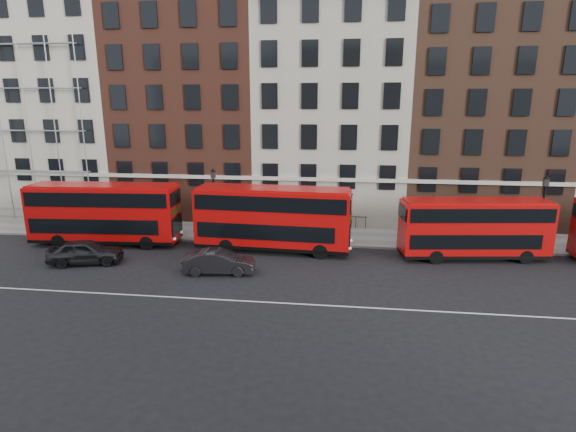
# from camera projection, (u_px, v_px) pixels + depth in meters

# --- Properties ---
(ground) EXTENTS (120.00, 120.00, 0.00)m
(ground) POSITION_uv_depth(u_px,v_px,m) (318.00, 290.00, 25.56)
(ground) COLOR black
(ground) RESTS_ON ground
(pavement) EXTENTS (80.00, 5.00, 0.15)m
(pavement) POSITION_uv_depth(u_px,v_px,m) (326.00, 236.00, 35.64)
(pavement) COLOR gray
(pavement) RESTS_ON ground
(kerb) EXTENTS (80.00, 0.30, 0.16)m
(kerb) POSITION_uv_depth(u_px,v_px,m) (324.00, 245.00, 33.24)
(kerb) COLOR gray
(kerb) RESTS_ON ground
(road_centre_line) EXTENTS (70.00, 0.12, 0.01)m
(road_centre_line) POSITION_uv_depth(u_px,v_px,m) (316.00, 305.00, 23.64)
(road_centre_line) COLOR white
(road_centre_line) RESTS_ON ground
(building_terrace) EXTENTS (64.00, 11.95, 22.00)m
(building_terrace) POSITION_uv_depth(u_px,v_px,m) (328.00, 104.00, 40.27)
(building_terrace) COLOR #BDB5A3
(building_terrace) RESTS_ON ground
(bus_a) EXTENTS (10.99, 3.28, 4.56)m
(bus_a) POSITION_uv_depth(u_px,v_px,m) (104.00, 212.00, 33.22)
(bus_a) COLOR #B80909
(bus_a) RESTS_ON ground
(bus_b) EXTENTS (11.09, 3.23, 4.60)m
(bus_b) POSITION_uv_depth(u_px,v_px,m) (272.00, 217.00, 31.71)
(bus_b) COLOR #B80909
(bus_b) RESTS_ON ground
(bus_c) EXTENTS (10.00, 3.56, 4.11)m
(bus_c) POSITION_uv_depth(u_px,v_px,m) (474.00, 227.00, 30.13)
(bus_c) COLOR #B80909
(bus_c) RESTS_ON ground
(car_rear) EXTENTS (5.02, 2.96, 1.60)m
(car_rear) POSITION_uv_depth(u_px,v_px,m) (86.00, 252.00, 29.56)
(car_rear) COLOR #232326
(car_rear) RESTS_ON ground
(car_front) EXTENTS (4.57, 2.03, 1.46)m
(car_front) POSITION_uv_depth(u_px,v_px,m) (219.00, 262.00, 27.91)
(car_front) COLOR #242427
(car_front) RESTS_ON ground
(lamp_post_left) EXTENTS (0.44, 0.44, 5.33)m
(lamp_post_left) POSITION_uv_depth(u_px,v_px,m) (214.00, 199.00, 34.68)
(lamp_post_left) COLOR black
(lamp_post_left) RESTS_ON pavement
(lamp_post_right) EXTENTS (0.44, 0.44, 5.33)m
(lamp_post_right) POSITION_uv_depth(u_px,v_px,m) (542.00, 209.00, 31.49)
(lamp_post_right) COLOR black
(lamp_post_right) RESTS_ON pavement
(iron_railings) EXTENTS (6.60, 0.06, 1.00)m
(iron_railings) POSITION_uv_depth(u_px,v_px,m) (327.00, 222.00, 37.62)
(iron_railings) COLOR black
(iron_railings) RESTS_ON pavement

